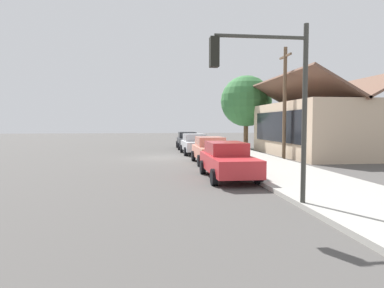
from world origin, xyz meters
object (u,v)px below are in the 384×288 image
at_px(car_charcoal, 187,140).
at_px(traffic_light_main, 269,85).
at_px(utility_pole_wooden, 285,101).
at_px(car_cherry, 227,160).
at_px(fire_hydrant_red, 215,148).
at_px(car_coral, 211,150).
at_px(shade_tree, 246,101).
at_px(car_silver, 195,144).

relative_size(car_charcoal, traffic_light_main, 0.91).
height_order(traffic_light_main, utility_pole_wooden, utility_pole_wooden).
relative_size(car_cherry, fire_hydrant_red, 6.75).
xyz_separation_m(car_coral, utility_pole_wooden, (-1.66, 5.33, 3.11)).
xyz_separation_m(car_coral, shade_tree, (-11.74, 5.58, 3.76)).
distance_m(traffic_light_main, utility_pole_wooden, 13.81).
height_order(car_cherry, fire_hydrant_red, car_cherry).
xyz_separation_m(car_coral, traffic_light_main, (10.92, -0.33, 2.68)).
bearing_deg(car_coral, utility_pole_wooden, 107.18).
bearing_deg(fire_hydrant_red, car_charcoal, -166.31).
relative_size(car_cherry, utility_pole_wooden, 0.64).
bearing_deg(traffic_light_main, car_charcoal, 179.57).
bearing_deg(utility_pole_wooden, car_charcoal, -151.73).
distance_m(car_charcoal, shade_tree, 6.86).
height_order(car_silver, traffic_light_main, traffic_light_main).
height_order(car_charcoal, car_coral, same).
distance_m(utility_pole_wooden, fire_hydrant_red, 6.68).
bearing_deg(shade_tree, car_coral, -25.45).
distance_m(car_cherry, fire_hydrant_red, 11.51).
relative_size(shade_tree, utility_pole_wooden, 0.94).
bearing_deg(utility_pole_wooden, fire_hydrant_red, -135.69).
height_order(car_silver, fire_hydrant_red, car_silver).
bearing_deg(car_silver, fire_hydrant_red, 72.93).
bearing_deg(shade_tree, car_silver, -46.07).
distance_m(car_silver, shade_tree, 8.83).
bearing_deg(fire_hydrant_red, car_cherry, -7.94).
xyz_separation_m(car_charcoal, traffic_light_main, (22.79, -0.17, 2.68)).
relative_size(car_silver, car_coral, 1.03).
bearing_deg(car_cherry, car_silver, 179.86).
relative_size(car_coral, utility_pole_wooden, 0.59).
bearing_deg(car_charcoal, utility_pole_wooden, 29.40).
bearing_deg(fire_hydrant_red, car_coral, -13.04).
height_order(car_charcoal, utility_pole_wooden, utility_pole_wooden).
xyz_separation_m(utility_pole_wooden, fire_hydrant_red, (-4.10, -4.00, -3.43)).
bearing_deg(fire_hydrant_red, shade_tree, 144.57).
xyz_separation_m(car_charcoal, shade_tree, (0.13, 5.74, 3.76)).
bearing_deg(car_silver, utility_pole_wooden, 49.51).
relative_size(utility_pole_wooden, fire_hydrant_red, 10.56).
xyz_separation_m(car_cherry, fire_hydrant_red, (-11.39, 1.59, -0.32)).
relative_size(car_charcoal, utility_pole_wooden, 0.63).
bearing_deg(car_cherry, traffic_light_main, -0.51).
distance_m(car_coral, fire_hydrant_red, 5.92).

